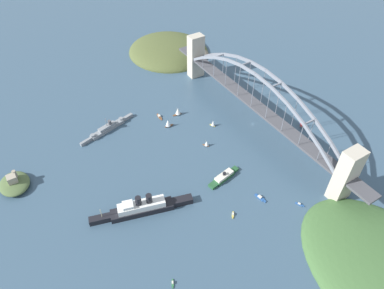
{
  "coord_description": "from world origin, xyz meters",
  "views": [
    {
      "loc": [
        -218.5,
        216.11,
        249.84
      ],
      "look_at": [
        0.0,
        80.42,
        8.0
      ],
      "focal_mm": 32.41,
      "sensor_mm": 36.0,
      "label": 1
    }
  ],
  "objects_px": {
    "ocean_liner": "(142,208)",
    "harbor_ferry_steamer": "(224,177)",
    "small_boat_1": "(213,123)",
    "seaplane_taxiing_near_bridge": "(302,125)",
    "small_boat_8": "(178,111)",
    "small_boat_6": "(300,204)",
    "naval_cruiser": "(108,128)",
    "small_boat_5": "(260,198)",
    "small_boat_3": "(168,123)",
    "small_boat_4": "(233,215)",
    "harbor_arch_bridge": "(256,103)",
    "fort_island_mid_harbor": "(14,183)",
    "small_boat_0": "(207,143)",
    "small_boat_7": "(159,116)",
    "small_boat_2": "(173,283)"
  },
  "relations": [
    {
      "from": "ocean_liner",
      "to": "harbor_ferry_steamer",
      "type": "relative_size",
      "value": 2.41
    },
    {
      "from": "harbor_ferry_steamer",
      "to": "small_boat_1",
      "type": "xyz_separation_m",
      "value": [
        69.46,
        -35.17,
        1.4
      ]
    },
    {
      "from": "seaplane_taxiing_near_bridge",
      "to": "small_boat_8",
      "type": "relative_size",
      "value": 0.91
    },
    {
      "from": "small_boat_6",
      "to": "naval_cruiser",
      "type": "bearing_deg",
      "value": 29.78
    },
    {
      "from": "ocean_liner",
      "to": "small_boat_8",
      "type": "distance_m",
      "value": 139.22
    },
    {
      "from": "ocean_liner",
      "to": "small_boat_1",
      "type": "xyz_separation_m",
      "value": [
        63.49,
        -117.57,
        -1.96
      ]
    },
    {
      "from": "small_boat_5",
      "to": "small_boat_3",
      "type": "bearing_deg",
      "value": 9.42
    },
    {
      "from": "small_boat_1",
      "to": "small_boat_8",
      "type": "height_order",
      "value": "small_boat_8"
    },
    {
      "from": "harbor_ferry_steamer",
      "to": "small_boat_4",
      "type": "relative_size",
      "value": 5.95
    },
    {
      "from": "small_boat_1",
      "to": "small_boat_8",
      "type": "relative_size",
      "value": 0.75
    },
    {
      "from": "harbor_arch_bridge",
      "to": "ocean_liner",
      "type": "bearing_deg",
      "value": 105.24
    },
    {
      "from": "ocean_liner",
      "to": "small_boat_1",
      "type": "height_order",
      "value": "ocean_liner"
    },
    {
      "from": "small_boat_8",
      "to": "naval_cruiser",
      "type": "bearing_deg",
      "value": 78.07
    },
    {
      "from": "harbor_arch_bridge",
      "to": "fort_island_mid_harbor",
      "type": "distance_m",
      "value": 251.31
    },
    {
      "from": "small_boat_1",
      "to": "harbor_arch_bridge",
      "type": "bearing_deg",
      "value": -117.19
    },
    {
      "from": "ocean_liner",
      "to": "small_boat_0",
      "type": "height_order",
      "value": "ocean_liner"
    },
    {
      "from": "harbor_ferry_steamer",
      "to": "small_boat_0",
      "type": "relative_size",
      "value": 4.77
    },
    {
      "from": "small_boat_3",
      "to": "small_boat_7",
      "type": "xyz_separation_m",
      "value": [
        20.05,
        0.52,
        -4.15
      ]
    },
    {
      "from": "small_boat_4",
      "to": "small_boat_1",
      "type": "bearing_deg",
      "value": -26.15
    },
    {
      "from": "harbor_arch_bridge",
      "to": "small_boat_3",
      "type": "bearing_deg",
      "value": 60.82
    },
    {
      "from": "small_boat_5",
      "to": "small_boat_7",
      "type": "xyz_separation_m",
      "value": [
        151.99,
        22.42,
        -0.08
      ]
    },
    {
      "from": "small_boat_4",
      "to": "small_boat_8",
      "type": "relative_size",
      "value": 0.58
    },
    {
      "from": "harbor_arch_bridge",
      "to": "small_boat_4",
      "type": "bearing_deg",
      "value": 133.23
    },
    {
      "from": "small_boat_1",
      "to": "small_boat_4",
      "type": "relative_size",
      "value": 1.3
    },
    {
      "from": "ocean_liner",
      "to": "small_boat_5",
      "type": "distance_m",
      "value": 105.74
    },
    {
      "from": "ocean_liner",
      "to": "small_boat_7",
      "type": "relative_size",
      "value": 7.01
    },
    {
      "from": "harbor_ferry_steamer",
      "to": "seaplane_taxiing_near_bridge",
      "type": "xyz_separation_m",
      "value": [
        16.7,
        -119.52,
        -0.3
      ]
    },
    {
      "from": "small_boat_5",
      "to": "harbor_ferry_steamer",
      "type": "bearing_deg",
      "value": 21.13
    },
    {
      "from": "ocean_liner",
      "to": "small_boat_2",
      "type": "height_order",
      "value": "ocean_liner"
    },
    {
      "from": "ocean_liner",
      "to": "fort_island_mid_harbor",
      "type": "distance_m",
      "value": 125.11
    },
    {
      "from": "ocean_liner",
      "to": "naval_cruiser",
      "type": "bearing_deg",
      "value": -7.38
    },
    {
      "from": "harbor_ferry_steamer",
      "to": "small_boat_5",
      "type": "xyz_separation_m",
      "value": [
        -36.76,
        -14.21,
        -1.54
      ]
    },
    {
      "from": "small_boat_3",
      "to": "small_boat_4",
      "type": "bearing_deg",
      "value": 175.65
    },
    {
      "from": "small_boat_8",
      "to": "seaplane_taxiing_near_bridge",
      "type": "bearing_deg",
      "value": -130.42
    },
    {
      "from": "fort_island_mid_harbor",
      "to": "small_boat_0",
      "type": "xyz_separation_m",
      "value": [
        -48.37,
        -181.7,
        -0.59
      ]
    },
    {
      "from": "fort_island_mid_harbor",
      "to": "small_boat_8",
      "type": "bearing_deg",
      "value": -85.82
    },
    {
      "from": "small_boat_0",
      "to": "small_boat_5",
      "type": "bearing_deg",
      "value": -177.83
    },
    {
      "from": "small_boat_0",
      "to": "small_boat_5",
      "type": "height_order",
      "value": "small_boat_0"
    },
    {
      "from": "seaplane_taxiing_near_bridge",
      "to": "small_boat_5",
      "type": "height_order",
      "value": "seaplane_taxiing_near_bridge"
    },
    {
      "from": "fort_island_mid_harbor",
      "to": "small_boat_5",
      "type": "relative_size",
      "value": 2.63
    },
    {
      "from": "fort_island_mid_harbor",
      "to": "seaplane_taxiing_near_bridge",
      "type": "height_order",
      "value": "fort_island_mid_harbor"
    },
    {
      "from": "small_boat_2",
      "to": "small_boat_3",
      "type": "distance_m",
      "value": 180.1
    },
    {
      "from": "small_boat_1",
      "to": "small_boat_8",
      "type": "bearing_deg",
      "value": 30.67
    },
    {
      "from": "small_boat_3",
      "to": "ocean_liner",
      "type": "bearing_deg",
      "value": 140.06
    },
    {
      "from": "small_boat_1",
      "to": "small_boat_5",
      "type": "height_order",
      "value": "small_boat_1"
    },
    {
      "from": "small_boat_3",
      "to": "small_boat_6",
      "type": "bearing_deg",
      "value": -163.27
    },
    {
      "from": "fort_island_mid_harbor",
      "to": "small_boat_1",
      "type": "relative_size",
      "value": 4.03
    },
    {
      "from": "fort_island_mid_harbor",
      "to": "small_boat_3",
      "type": "distance_m",
      "value": 162.95
    },
    {
      "from": "small_boat_2",
      "to": "small_boat_6",
      "type": "bearing_deg",
      "value": -88.66
    },
    {
      "from": "harbor_arch_bridge",
      "to": "small_boat_8",
      "type": "bearing_deg",
      "value": 46.77
    }
  ]
}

